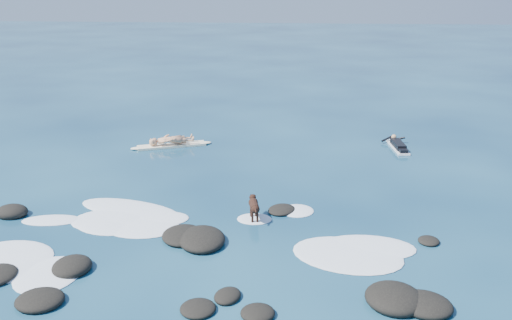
# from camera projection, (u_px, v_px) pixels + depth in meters

# --- Properties ---
(ground) EXTENTS (160.00, 160.00, 0.00)m
(ground) POSITION_uv_depth(u_px,v_px,m) (225.00, 228.00, 17.26)
(ground) COLOR #0A2642
(ground) RESTS_ON ground
(reef_rocks) EXTENTS (13.78, 7.18, 0.50)m
(reef_rocks) POSITION_uv_depth(u_px,v_px,m) (198.00, 264.00, 14.89)
(reef_rocks) COLOR black
(reef_rocks) RESTS_ON ground
(breaking_foam) EXTENTS (12.53, 6.66, 0.12)m
(breaking_foam) POSITION_uv_depth(u_px,v_px,m) (162.00, 237.00, 16.65)
(breaking_foam) COLOR white
(breaking_foam) RESTS_ON ground
(standing_surfer_rig) EXTENTS (3.49, 1.71, 2.07)m
(standing_surfer_rig) POSITION_uv_depth(u_px,v_px,m) (171.00, 129.00, 25.26)
(standing_surfer_rig) COLOR #FEF2CB
(standing_surfer_rig) RESTS_ON ground
(paddling_surfer_rig) EXTENTS (1.10, 2.47, 0.43)m
(paddling_surfer_rig) POSITION_uv_depth(u_px,v_px,m) (398.00, 145.00, 25.21)
(paddling_surfer_rig) COLOR white
(paddling_surfer_rig) RESTS_ON ground
(dog) EXTENTS (0.44, 1.16, 0.74)m
(dog) POSITION_uv_depth(u_px,v_px,m) (254.00, 205.00, 17.68)
(dog) COLOR black
(dog) RESTS_ON ground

